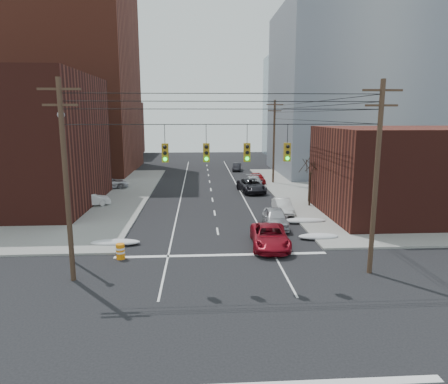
{
  "coord_description": "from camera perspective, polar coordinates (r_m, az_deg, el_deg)",
  "views": [
    {
      "loc": [
        -1.38,
        -18.49,
        9.11
      ],
      "look_at": [
        0.57,
        12.9,
        3.0
      ],
      "focal_mm": 32.0,
      "sensor_mm": 36.0,
      "label": 1
    }
  ],
  "objects": [
    {
      "name": "parked_car_e",
      "position": [
        53.98,
        4.78,
        2.01
      ],
      "size": [
        1.94,
        4.3,
        1.43
      ],
      "primitive_type": "imported",
      "rotation": [
        0.0,
        0.0,
        0.06
      ],
      "color": "maroon",
      "rests_on": "ground"
    },
    {
      "name": "traffic_signals",
      "position": [
        21.6,
        0.38,
        5.84
      ],
      "size": [
        17.0,
        0.42,
        2.02
      ],
      "color": "black",
      "rests_on": "ground"
    },
    {
      "name": "lot_car_d",
      "position": [
        48.56,
        -23.59,
        0.27
      ],
      "size": [
        4.25,
        2.07,
        1.4
      ],
      "primitive_type": "imported",
      "rotation": [
        0.0,
        0.0,
        1.47
      ],
      "color": "silver",
      "rests_on": "sidewalk_nw"
    },
    {
      "name": "lot_car_a",
      "position": [
        41.93,
        -18.63,
        -1.03
      ],
      "size": [
        4.16,
        2.66,
        1.3
      ],
      "primitive_type": "imported",
      "rotation": [
        0.0,
        0.0,
        1.93
      ],
      "color": "silver",
      "rests_on": "sidewalk_nw"
    },
    {
      "name": "parked_car_f",
      "position": [
        65.97,
        1.85,
        3.59
      ],
      "size": [
        1.78,
        3.93,
        1.25
      ],
      "primitive_type": "imported",
      "rotation": [
        0.0,
        0.0,
        -0.12
      ],
      "color": "black",
      "rests_on": "ground"
    },
    {
      "name": "building_brick_far",
      "position": [
        95.76,
        -18.67,
        8.56
      ],
      "size": [
        22.0,
        18.0,
        12.0
      ],
      "primitive_type": "cube",
      "color": "#451A14",
      "rests_on": "ground"
    },
    {
      "name": "snow_nw",
      "position": [
        29.51,
        -15.27,
        -6.96
      ],
      "size": [
        3.5,
        1.08,
        0.42
      ],
      "primitive_type": "ellipsoid",
      "color": "silver",
      "rests_on": "ground"
    },
    {
      "name": "bare_tree",
      "position": [
        40.59,
        12.17,
        1.11
      ],
      "size": [
        2.09,
        2.2,
        4.93
      ],
      "color": "black",
      "rests_on": "ground"
    },
    {
      "name": "utility_pole_left",
      "position": [
        22.88,
        -21.66,
        1.86
      ],
      "size": [
        2.2,
        0.28,
        11.0
      ],
      "color": "#473323",
      "rests_on": "ground"
    },
    {
      "name": "ground",
      "position": [
        20.66,
        0.66,
        -15.17
      ],
      "size": [
        160.0,
        160.0,
        0.0
      ],
      "primitive_type": "plane",
      "color": "black",
      "rests_on": "ground"
    },
    {
      "name": "snow_east_far",
      "position": [
        34.81,
        11.21,
        -4.03
      ],
      "size": [
        4.0,
        1.08,
        0.42
      ],
      "primitive_type": "ellipsoid",
      "color": "silver",
      "rests_on": "ground"
    },
    {
      "name": "parked_car_c",
      "position": [
        47.69,
        3.94,
        0.91
      ],
      "size": [
        3.35,
        5.96,
        1.57
      ],
      "primitive_type": "imported",
      "rotation": [
        0.0,
        0.0,
        0.14
      ],
      "color": "black",
      "rests_on": "ground"
    },
    {
      "name": "parked_car_a",
      "position": [
        33.01,
        7.37,
        -3.69
      ],
      "size": [
        2.08,
        4.73,
        1.58
      ],
      "primitive_type": "imported",
      "rotation": [
        0.0,
        0.0,
        -0.05
      ],
      "color": "#B6B5BA",
      "rests_on": "ground"
    },
    {
      "name": "construction_barrel",
      "position": [
        26.66,
        -14.58,
        -8.18
      ],
      "size": [
        0.75,
        0.75,
        0.99
      ],
      "rotation": [
        0.0,
        0.0,
        0.43
      ],
      "color": "orange",
      "rests_on": "ground"
    },
    {
      "name": "utility_pole_far",
      "position": [
        53.51,
        7.15,
        7.34
      ],
      "size": [
        2.2,
        0.28,
        11.0
      ],
      "color": "#473323",
      "rests_on": "ground"
    },
    {
      "name": "lot_car_c",
      "position": [
        40.92,
        -26.36,
        -1.91
      ],
      "size": [
        4.61,
        2.56,
        1.26
      ],
      "primitive_type": "imported",
      "rotation": [
        0.0,
        0.0,
        1.76
      ],
      "color": "black",
      "rests_on": "sidewalk_nw"
    },
    {
      "name": "parked_car_b",
      "position": [
        37.9,
        8.39,
        -2.0
      ],
      "size": [
        1.42,
        4.06,
        1.34
      ],
      "primitive_type": "imported",
      "rotation": [
        0.0,
        0.0,
        0.0
      ],
      "color": "white",
      "rests_on": "ground"
    },
    {
      "name": "parked_car_d",
      "position": [
        49.8,
        4.27,
        1.32
      ],
      "size": [
        2.61,
        5.47,
        1.54
      ],
      "primitive_type": "imported",
      "rotation": [
        0.0,
        0.0,
        -0.09
      ],
      "color": "#B5B5BA",
      "rests_on": "ground"
    },
    {
      "name": "lot_car_b",
      "position": [
        51.38,
        -16.12,
        1.26
      ],
      "size": [
        5.15,
        3.28,
        1.32
      ],
      "primitive_type": "imported",
      "rotation": [
        0.0,
        0.0,
        1.81
      ],
      "color": "silver",
      "rests_on": "sidewalk_nw"
    },
    {
      "name": "snow_ne",
      "position": [
        30.65,
        13.33,
        -6.19
      ],
      "size": [
        3.0,
        1.08,
        0.42
      ],
      "primitive_type": "ellipsoid",
      "color": "silver",
      "rests_on": "ground"
    },
    {
      "name": "building_office",
      "position": [
        66.81,
        17.42,
        13.41
      ],
      "size": [
        22.0,
        20.0,
        25.0
      ],
      "primitive_type": "cube",
      "color": "gray",
      "rests_on": "ground"
    },
    {
      "name": "red_pickup",
      "position": [
        28.2,
        6.56,
        -6.33
      ],
      "size": [
        2.84,
        5.55,
        1.5
      ],
      "primitive_type": "imported",
      "rotation": [
        0.0,
        0.0,
        -0.07
      ],
      "color": "maroon",
      "rests_on": "ground"
    },
    {
      "name": "building_glass",
      "position": [
        92.08,
        12.72,
        11.9
      ],
      "size": [
        20.0,
        18.0,
        22.0
      ],
      "primitive_type": "cube",
      "color": "gray",
      "rests_on": "ground"
    },
    {
      "name": "building_storefront",
      "position": [
        39.89,
        25.58,
        2.55
      ],
      "size": [
        16.0,
        12.0,
        8.0
      ],
      "primitive_type": "cube",
      "color": "#451A14",
      "rests_on": "ground"
    },
    {
      "name": "sidewalk_ne",
      "position": [
        54.37,
        27.97,
        0.13
      ],
      "size": [
        40.0,
        40.0,
        0.15
      ],
      "primitive_type": "cube",
      "color": "gray",
      "rests_on": "ground"
    },
    {
      "name": "building_brick_tall",
      "position": [
        70.48,
        -23.09,
        14.94
      ],
      "size": [
        24.0,
        20.0,
        30.0
      ],
      "primitive_type": "cube",
      "color": "maroon",
      "rests_on": "ground"
    },
    {
      "name": "street_light",
      "position": [
        26.05,
        -21.7,
        2.34
      ],
      "size": [
        0.44,
        0.44,
        9.32
      ],
      "color": "gray",
      "rests_on": "ground"
    },
    {
      "name": "utility_pole_right",
      "position": [
        23.88,
        20.94,
        2.26
      ],
      "size": [
        2.2,
        0.28,
        11.0
      ],
      "color": "#473323",
      "rests_on": "ground"
    }
  ]
}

